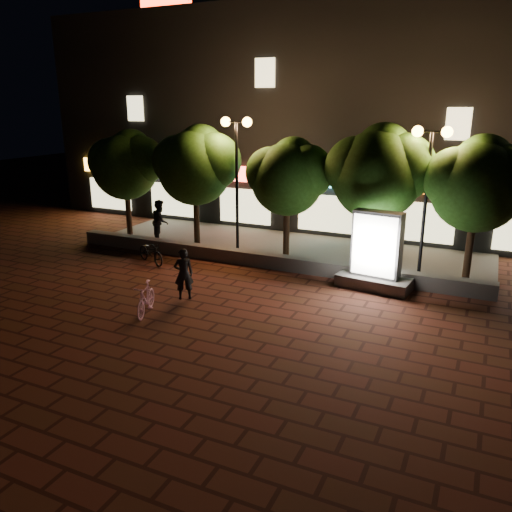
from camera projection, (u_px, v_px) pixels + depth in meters
The scene contains 16 objects.
ground at pixel (204, 303), 15.27m from camera, with size 80.00×80.00×0.00m, color #502119.
retaining_wall at pixel (259, 259), 18.67m from camera, with size 16.00×0.45×0.50m, color #615E5A.
sidewalk at pixel (284, 248), 20.91m from camera, with size 16.00×5.00×0.08m, color #615E5A.
building_block at pixel (335, 119), 25.12m from camera, with size 28.00×8.12×11.30m.
tree_far_left at pixel (127, 163), 21.87m from camera, with size 3.36×2.80×4.63m.
tree_left at pixel (197, 163), 20.42m from camera, with size 3.60×3.00×4.89m.
tree_mid at pixel (289, 174), 18.87m from camera, with size 3.24×2.70×4.50m.
tree_right at pixel (379, 170), 17.43m from camera, with size 3.72×3.10×5.07m.
tree_far_right at pixel (480, 181), 16.20m from camera, with size 3.48×2.90×4.76m.
street_lamp_left at pixel (237, 151), 19.23m from camera, with size 1.26×0.36×5.18m.
street_lamp_right at pixel (429, 163), 16.45m from camera, with size 1.26×0.36×4.98m.
ad_kiosk at pixel (376, 257), 16.27m from camera, with size 2.45×1.44×2.52m.
scooter_pink at pixel (146, 299), 14.35m from camera, with size 0.43×1.53×0.92m, color #D48CB9.
rider at pixel (184, 274), 15.37m from camera, with size 0.58×0.38×1.60m, color black.
scooter_parked at pixel (151, 252), 18.92m from camera, with size 0.59×1.68×0.88m, color black.
pedestrian at pixel (160, 221), 21.46m from camera, with size 0.88×0.68×1.80m, color black.
Camera 1 is at (7.42, -12.24, 5.74)m, focal length 35.70 mm.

